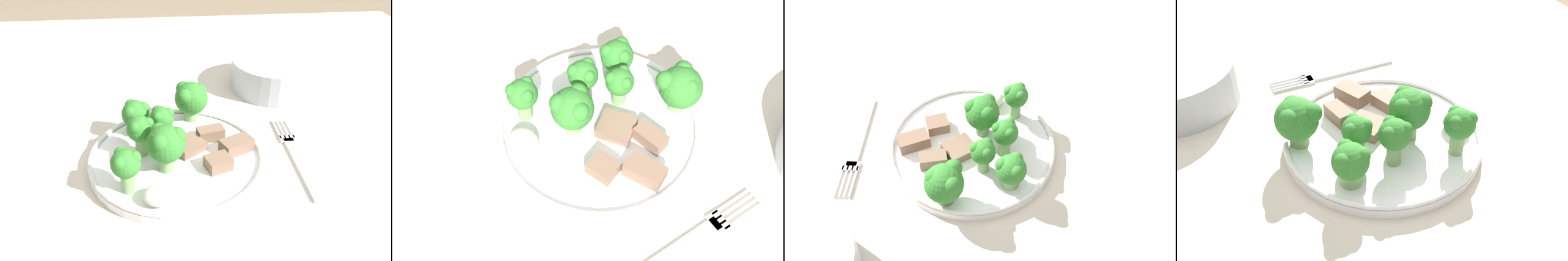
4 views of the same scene
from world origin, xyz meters
TOP-DOWN VIEW (x-y plane):
  - table at (0.00, 0.00)m, footprint 1.22×1.14m
  - dinner_plate at (-0.03, -0.09)m, footprint 0.23×0.23m
  - fork at (0.14, -0.10)m, footprint 0.02×0.18m
  - broccoli_floret_near_rim_left at (-0.04, -0.12)m, footprint 0.05×0.05m
  - broccoli_floret_center_left at (-0.07, -0.08)m, footprint 0.04×0.04m
  - broccoli_floret_back_left at (-0.05, -0.05)m, footprint 0.03×0.03m
  - broccoli_floret_front_left at (-0.08, -0.03)m, footprint 0.04×0.04m
  - broccoli_floret_center_back at (-0.00, -0.00)m, footprint 0.05×0.05m
  - broccoli_floret_mid_cluster at (-0.09, -0.16)m, footprint 0.04×0.04m
  - meat_slice_front_slice at (0.02, -0.06)m, footprint 0.04×0.03m
  - meat_slice_middle_slice at (0.02, -0.12)m, footprint 0.04×0.04m
  - meat_slice_rear_slice at (0.05, -0.09)m, footprint 0.05×0.04m
  - meat_slice_edge_slice at (-0.01, -0.08)m, footprint 0.05×0.05m
  - sauce_dollop at (-0.05, -0.18)m, footprint 0.04×0.03m

SIDE VIEW (x-z plane):
  - table at x=0.00m, z-range 0.29..1.05m
  - fork at x=0.14m, z-range 0.76..0.77m
  - dinner_plate at x=-0.03m, z-range 0.76..0.78m
  - meat_slice_edge_slice at x=-0.01m, z-range 0.78..0.79m
  - meat_slice_middle_slice at x=0.02m, z-range 0.78..0.79m
  - meat_slice_front_slice at x=0.02m, z-range 0.78..0.79m
  - meat_slice_rear_slice at x=0.05m, z-range 0.78..0.79m
  - sauce_dollop at x=-0.05m, z-range 0.78..0.80m
  - broccoli_floret_front_left at x=-0.08m, z-range 0.78..0.83m
  - broccoli_floret_back_left at x=-0.05m, z-range 0.78..0.84m
  - broccoli_floret_center_back at x=0.00m, z-range 0.78..0.84m
  - broccoli_floret_center_left at x=-0.07m, z-range 0.79..0.84m
  - broccoli_floret_mid_cluster at x=-0.09m, z-range 0.79..0.84m
  - broccoli_floret_near_rim_left at x=-0.04m, z-range 0.78..0.85m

